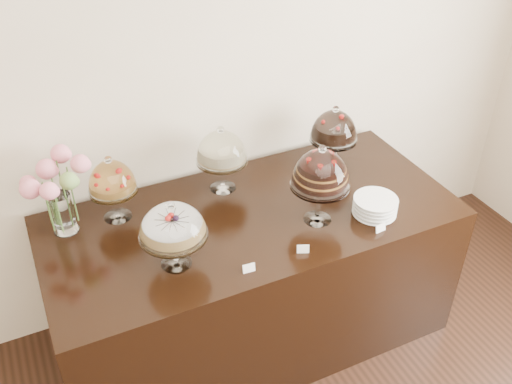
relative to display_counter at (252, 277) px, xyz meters
name	(u,v)px	position (x,y,z in m)	size (l,w,h in m)	color
wall_back	(168,79)	(-0.23, 0.55, 1.05)	(5.00, 0.04, 3.00)	beige
display_counter	(252,277)	(0.00, 0.00, 0.00)	(2.20, 1.00, 0.90)	black
cake_stand_sugar_sponge	(172,225)	(-0.49, -0.19, 0.68)	(0.32, 0.32, 0.36)	white
cake_stand_choco_layer	(321,172)	(0.29, -0.18, 0.75)	(0.30, 0.30, 0.45)	white
cake_stand_cheesecake	(221,150)	(-0.04, 0.30, 0.70)	(0.29, 0.29, 0.39)	white
cake_stand_dark_choco	(334,128)	(0.64, 0.25, 0.70)	(0.28, 0.28, 0.39)	white
cake_stand_fruit_tart	(112,180)	(-0.65, 0.29, 0.68)	(0.25, 0.25, 0.37)	white
flower_vase	(56,187)	(-0.92, 0.29, 0.72)	(0.34, 0.34, 0.43)	white
plate_stack	(375,206)	(0.59, -0.27, 0.50)	(0.23, 0.23, 0.09)	white
price_card_left	(249,268)	(-0.20, -0.39, 0.47)	(0.06, 0.01, 0.04)	white
price_card_right	(381,228)	(0.53, -0.41, 0.47)	(0.06, 0.01, 0.04)	white
price_card_extra	(303,249)	(0.10, -0.38, 0.47)	(0.06, 0.01, 0.04)	white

